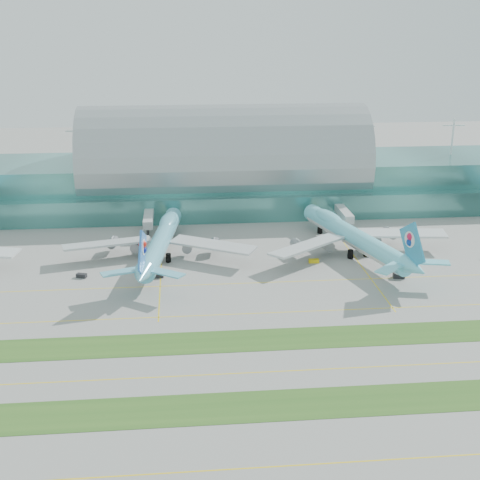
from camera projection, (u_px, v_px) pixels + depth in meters
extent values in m
plane|color=gray|center=(261.00, 344.00, 167.67)|extent=(700.00, 700.00, 0.00)
cube|color=#3D7A75|center=(224.00, 182.00, 287.05)|extent=(340.00, 42.00, 20.00)
cube|color=#3D7A75|center=(228.00, 209.00, 266.02)|extent=(340.00, 8.00, 10.00)
ellipsoid|color=#9EA5A8|center=(223.00, 159.00, 283.85)|extent=(340.00, 46.20, 16.17)
cylinder|color=white|center=(223.00, 141.00, 281.28)|extent=(0.80, 0.80, 16.00)
cube|color=#B2B7B7|center=(149.00, 218.00, 252.74)|extent=(3.50, 22.00, 3.00)
cylinder|color=black|center=(148.00, 235.00, 244.43)|extent=(1.00, 1.00, 4.00)
cube|color=#B2B7B7|center=(343.00, 212.00, 259.40)|extent=(3.50, 22.00, 3.00)
cylinder|color=black|center=(349.00, 229.00, 251.09)|extent=(1.00, 1.00, 4.00)
cube|color=#2D591E|center=(277.00, 405.00, 141.25)|extent=(420.00, 12.00, 0.08)
cube|color=#2D591E|center=(260.00, 340.00, 169.54)|extent=(420.00, 12.00, 0.08)
cube|color=yellow|center=(293.00, 466.00, 122.40)|extent=(420.00, 0.35, 0.01)
cube|color=yellow|center=(268.00, 372.00, 154.47)|extent=(420.00, 0.35, 0.01)
cube|color=yellow|center=(253.00, 313.00, 184.64)|extent=(420.00, 0.35, 0.01)
cube|color=yellow|center=(245.00, 283.00, 205.39)|extent=(420.00, 0.35, 0.01)
cylinder|color=#5CB5CC|center=(161.00, 241.00, 224.95)|extent=(14.45, 61.23, 6.10)
ellipsoid|color=#5CB5CC|center=(168.00, 221.00, 240.57)|extent=(8.29, 19.16, 4.34)
cone|color=#5CB5CC|center=(174.00, 214.00, 256.03)|extent=(6.72, 5.71, 6.10)
cone|color=#5CB5CC|center=(142.00, 276.00, 192.00)|extent=(6.96, 9.57, 5.79)
cube|color=silver|center=(108.00, 243.00, 223.96)|extent=(30.42, 14.36, 1.20)
cylinder|color=gray|center=(124.00, 244.00, 229.46)|extent=(4.06, 5.82, 3.34)
cube|color=silver|center=(213.00, 245.00, 222.47)|extent=(29.26, 21.14, 1.20)
cylinder|color=gray|center=(201.00, 245.00, 228.35)|extent=(4.06, 5.82, 3.34)
cube|color=blue|center=(142.00, 253.00, 191.88)|extent=(2.37, 12.88, 14.18)
cylinder|color=white|center=(143.00, 247.00, 192.33)|extent=(1.53, 4.80, 4.72)
cylinder|color=black|center=(171.00, 233.00, 248.33)|extent=(1.77, 1.77, 2.95)
cylinder|color=black|center=(151.00, 258.00, 222.80)|extent=(1.77, 1.77, 2.95)
cylinder|color=black|center=(168.00, 258.00, 222.56)|extent=(1.77, 1.77, 2.95)
cylinder|color=#66CFE1|center=(353.00, 236.00, 229.01)|extent=(23.11, 62.60, 6.32)
ellipsoid|color=#66CFE1|center=(329.00, 218.00, 244.11)|extent=(10.96, 20.13, 4.51)
cone|color=#66CFE1|center=(308.00, 211.00, 259.14)|extent=(7.46, 6.61, 6.32)
cone|color=#66CFE1|center=(415.00, 268.00, 197.05)|extent=(8.26, 10.46, 6.01)
cube|color=silver|center=(307.00, 246.00, 221.11)|extent=(28.93, 24.76, 1.25)
cylinder|color=gray|center=(312.00, 245.00, 228.23)|extent=(4.85, 6.34, 3.47)
cube|color=silver|center=(402.00, 233.00, 233.57)|extent=(31.26, 11.04, 1.25)
cylinder|color=gray|center=(381.00, 236.00, 237.57)|extent=(4.85, 6.34, 3.47)
cube|color=teal|center=(412.00, 245.00, 196.80)|extent=(4.20, 13.08, 14.70)
cylinder|color=white|center=(411.00, 239.00, 197.21)|extent=(2.20, 4.96, 4.90)
cylinder|color=black|center=(320.00, 229.00, 251.77)|extent=(1.84, 1.84, 3.06)
cylinder|color=black|center=(350.00, 254.00, 225.87)|extent=(1.84, 1.84, 3.06)
cylinder|color=black|center=(366.00, 252.00, 227.95)|extent=(1.84, 1.84, 3.06)
cube|color=black|center=(82.00, 276.00, 209.65)|extent=(3.51, 2.54, 1.28)
cube|color=black|center=(158.00, 275.00, 209.68)|extent=(3.25, 1.65, 1.58)
cube|color=#DDBC0D|center=(314.00, 261.00, 222.20)|extent=(3.41, 1.72, 1.25)
cube|color=black|center=(399.00, 275.00, 209.31)|extent=(3.87, 2.77, 1.75)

